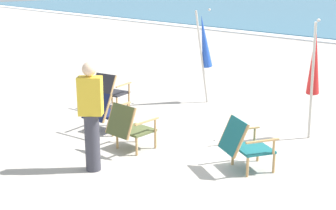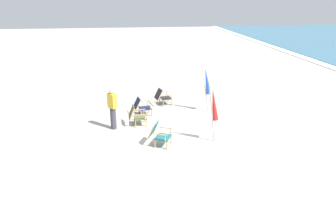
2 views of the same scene
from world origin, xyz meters
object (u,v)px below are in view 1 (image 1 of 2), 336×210
Objects in this scene: beach_chair_front_right at (244,143)px; person_near_chairs at (91,116)px; beach_chair_back_left at (109,90)px; umbrella_furled_blue at (204,42)px; beach_chair_front_left at (129,126)px; umbrella_furled_red at (314,63)px; beach_chair_mid_center at (104,111)px.

person_near_chairs reaches higher than beach_chair_front_right.
umbrella_furled_blue reaches higher than beach_chair_back_left.
beach_chair_front_left is at bearing -158.44° from beach_chair_front_right.
umbrella_furled_red is at bearing 55.40° from beach_chair_front_left.
beach_chair_front_left is 0.50× the size of person_near_chairs.
beach_chair_mid_center is at bearing -40.77° from beach_chair_back_left.
umbrella_furled_red is at bearing 65.75° from person_near_chairs.
beach_chair_front_right is 4.04m from beach_chair_back_left.
umbrella_furled_blue is 1.00× the size of umbrella_furled_red.
umbrella_furled_red reaches higher than beach_chair_front_left.
beach_chair_mid_center is at bearing -139.98° from umbrella_furled_red.
umbrella_furled_red is (2.79, 2.34, 0.95)m from beach_chair_mid_center.
beach_chair_front_right is 0.42× the size of umbrella_furled_blue.
beach_chair_back_left is (-1.21, 1.04, -0.00)m from beach_chair_mid_center.
umbrella_furled_red reaches higher than beach_chair_mid_center.
person_near_chairs is (-1.56, -3.47, -0.54)m from umbrella_furled_red.
umbrella_furled_red is at bearing 17.99° from beach_chair_back_left.
umbrella_furled_blue is at bearing 108.69° from person_near_chairs.
umbrella_furled_red reaches higher than beach_chair_front_right.
beach_chair_back_left is at bearing -162.01° from umbrella_furled_red.
beach_chair_front_right reaches higher than beach_chair_back_left.
beach_chair_front_right is at bearing -89.94° from umbrella_furled_red.
beach_chair_mid_center is 0.51× the size of person_near_chairs.
beach_chair_front_right is 0.42× the size of umbrella_furled_red.
beach_chair_back_left is 2.31m from umbrella_furled_blue.
beach_chair_front_left is at bearing -30.23° from beach_chair_back_left.
beach_chair_mid_center is at bearing -87.53° from umbrella_furled_blue.
beach_chair_front_left is 2.56m from beach_chair_back_left.
umbrella_furled_blue is at bearing 109.98° from beach_chair_front_left.
beach_chair_front_left is 0.94× the size of beach_chair_back_left.
beach_chair_front_right is at bearing -8.30° from beach_chair_back_left.
beach_chair_front_left is 0.39× the size of umbrella_furled_blue.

